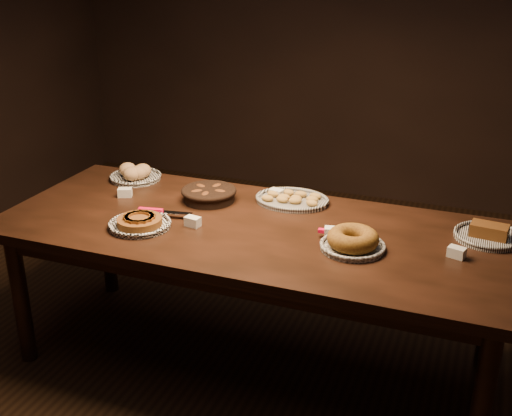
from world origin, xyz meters
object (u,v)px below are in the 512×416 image
(apple_tart_plate, at_px, (140,223))
(madeleine_platter, at_px, (292,199))
(bundt_cake_plate, at_px, (353,241))
(buffet_table, at_px, (253,240))

(apple_tart_plate, xyz_separation_m, madeleine_platter, (0.56, 0.54, -0.00))
(apple_tart_plate, distance_m, bundt_cake_plate, 0.97)
(madeleine_platter, height_order, bundt_cake_plate, bundt_cake_plate)
(apple_tart_plate, bearing_deg, buffet_table, 34.92)
(buffet_table, height_order, madeleine_platter, madeleine_platter)
(madeleine_platter, relative_size, bundt_cake_plate, 1.18)
(buffet_table, xyz_separation_m, bundt_cake_plate, (0.48, -0.07, 0.11))
(apple_tart_plate, xyz_separation_m, bundt_cake_plate, (0.97, 0.12, 0.02))
(buffet_table, xyz_separation_m, apple_tart_plate, (-0.48, -0.20, 0.10))
(buffet_table, relative_size, apple_tart_plate, 7.26)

